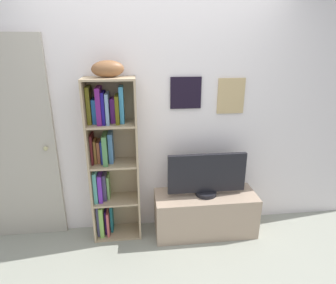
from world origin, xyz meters
The scene contains 6 objects.
back_wall centered at (0.00, 1.13, 1.27)m, with size 4.80×0.08×2.54m.
bookshelf centered at (-0.50, 0.99, 0.87)m, with size 0.48×0.29×1.67m.
football centered at (-0.45, 0.96, 1.75)m, with size 0.29×0.15×0.15m, color brown.
tv_stand centered at (0.49, 0.89, 0.23)m, with size 1.07×0.42×0.45m.
television centered at (0.49, 0.89, 0.68)m, with size 0.81×0.22×0.46m.
door centered at (-1.40, 1.08, 1.03)m, with size 0.76×0.09×2.06m.
Camera 1 is at (-0.22, -1.70, 1.97)m, focal length 30.38 mm.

